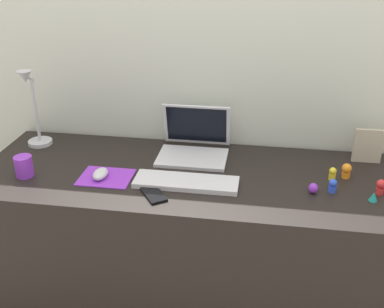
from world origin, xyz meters
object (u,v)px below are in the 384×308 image
(toy_figurine_orange, at_px, (346,170))
(toy_figurine_red, at_px, (381,186))
(cell_phone, at_px, (154,194))
(coffee_mug, at_px, (24,166))
(toy_figurine_blue, at_px, (333,186))
(laptop, at_px, (194,143))
(mouse, at_px, (100,174))
(keyboard, at_px, (186,182))
(toy_figurine_purple, at_px, (313,188))
(picture_frame, at_px, (368,146))
(desk_lamp, at_px, (33,111))
(toy_figurine_yellow, at_px, (333,173))
(toy_figurine_teal, at_px, (373,196))

(toy_figurine_orange, distance_m, toy_figurine_red, 0.16)
(cell_phone, distance_m, coffee_mug, 0.56)
(toy_figurine_blue, bearing_deg, coffee_mug, -177.04)
(laptop, distance_m, mouse, 0.45)
(keyboard, bearing_deg, toy_figurine_purple, 1.24)
(picture_frame, xyz_separation_m, toy_figurine_blue, (-0.17, -0.29, -0.05))
(coffee_mug, distance_m, toy_figurine_red, 1.40)
(cell_phone, distance_m, toy_figurine_red, 0.86)
(toy_figurine_orange, height_order, toy_figurine_blue, toy_figurine_orange)
(keyboard, relative_size, toy_figurine_red, 6.80)
(cell_phone, bearing_deg, toy_figurine_red, -24.68)
(cell_phone, relative_size, desk_lamp, 0.35)
(mouse, bearing_deg, toy_figurine_red, 2.50)
(toy_figurine_orange, relative_size, toy_figurine_purple, 1.52)
(toy_figurine_red, bearing_deg, mouse, -177.50)
(cell_phone, relative_size, toy_figurine_yellow, 2.39)
(desk_lamp, xyz_separation_m, toy_figurine_orange, (1.37, -0.10, -0.14))
(toy_figurine_yellow, bearing_deg, laptop, 165.12)
(mouse, xyz_separation_m, toy_figurine_orange, (0.98, 0.16, 0.01))
(toy_figurine_red, bearing_deg, picture_frame, 91.33)
(toy_figurine_purple, bearing_deg, desk_lamp, 168.68)
(toy_figurine_orange, bearing_deg, picture_frame, 57.61)
(picture_frame, height_order, toy_figurine_red, picture_frame)
(mouse, relative_size, picture_frame, 0.64)
(laptop, height_order, toy_figurine_red, laptop)
(toy_figurine_orange, distance_m, toy_figurine_purple, 0.20)
(mouse, bearing_deg, toy_figurine_yellow, 8.44)
(picture_frame, bearing_deg, keyboard, -156.24)
(mouse, relative_size, cell_phone, 0.75)
(laptop, bearing_deg, desk_lamp, -177.65)
(toy_figurine_yellow, bearing_deg, coffee_mug, -172.44)
(keyboard, bearing_deg, mouse, -179.14)
(keyboard, height_order, toy_figurine_purple, toy_figurine_purple)
(mouse, distance_m, toy_figurine_yellow, 0.93)
(toy_figurine_yellow, height_order, toy_figurine_purple, toy_figurine_yellow)
(desk_lamp, bearing_deg, keyboard, -19.13)
(desk_lamp, height_order, toy_figurine_yellow, desk_lamp)
(coffee_mug, distance_m, toy_figurine_blue, 1.22)
(toy_figurine_teal, bearing_deg, cell_phone, -173.52)
(toy_figurine_yellow, height_order, toy_figurine_red, toy_figurine_red)
(laptop, xyz_separation_m, coffee_mug, (-0.65, -0.32, -0.01))
(coffee_mug, height_order, toy_figurine_blue, coffee_mug)
(desk_lamp, xyz_separation_m, coffee_mug, (0.08, -0.29, -0.13))
(desk_lamp, bearing_deg, coffee_mug, -74.61)
(toy_figurine_blue, bearing_deg, mouse, -177.72)
(coffee_mug, xyz_separation_m, toy_figurine_yellow, (1.23, 0.16, -0.02))
(laptop, xyz_separation_m, cell_phone, (-0.09, -0.39, -0.05))
(picture_frame, xyz_separation_m, toy_figurine_teal, (-0.03, -0.33, -0.06))
(cell_phone, distance_m, toy_figurine_orange, 0.78)
(mouse, bearing_deg, laptop, 40.89)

